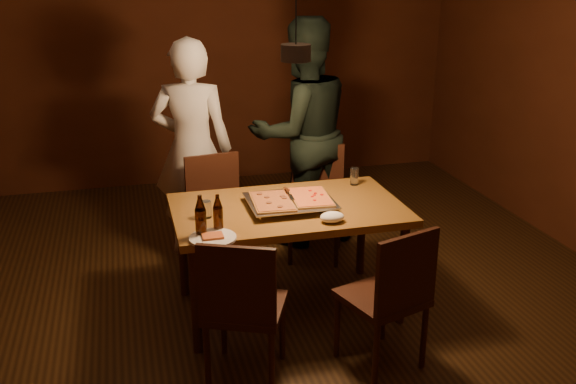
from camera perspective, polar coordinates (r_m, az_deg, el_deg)
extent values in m
plane|color=#38230F|center=(4.46, 0.60, -10.62)|extent=(6.00, 6.00, 0.00)
plane|color=#4E2211|center=(6.84, -6.19, 12.46)|extent=(5.00, 0.00, 5.00)
cube|color=#905E24|center=(4.20, 0.00, -1.60)|extent=(1.50, 0.90, 0.05)
cylinder|color=#38190F|center=(3.92, -8.22, -9.53)|extent=(0.06, 0.06, 0.70)
cylinder|color=#38190F|center=(4.25, 10.14, -7.21)|extent=(0.06, 0.06, 0.70)
cylinder|color=#38190F|center=(4.58, -9.36, -5.10)|extent=(0.06, 0.06, 0.70)
cylinder|color=#38190F|center=(4.87, 6.54, -3.44)|extent=(0.06, 0.06, 0.70)
cube|color=#38190F|center=(4.83, -5.99, -2.54)|extent=(0.47, 0.47, 0.04)
cube|color=#38190F|center=(4.92, -6.73, 0.82)|extent=(0.42, 0.09, 0.45)
cube|color=#38190F|center=(5.09, 2.46, -1.29)|extent=(0.55, 0.55, 0.04)
cube|color=#38190F|center=(5.19, 2.67, 1.93)|extent=(0.40, 0.18, 0.45)
cube|color=#38190F|center=(3.66, -3.81, -10.26)|extent=(0.55, 0.55, 0.04)
cube|color=#38190F|center=(3.38, -4.60, -8.32)|extent=(0.40, 0.20, 0.45)
cube|color=#38190F|center=(3.79, 8.34, -9.28)|extent=(0.53, 0.53, 0.04)
cube|color=#38190F|center=(3.55, 10.52, -7.11)|extent=(0.41, 0.16, 0.45)
cube|color=silver|center=(4.17, 0.22, -1.03)|extent=(0.59, 0.49, 0.05)
cube|color=maroon|center=(4.12, -1.41, -0.82)|extent=(0.27, 0.41, 0.02)
cube|color=gold|center=(4.20, 2.01, -0.44)|extent=(0.27, 0.40, 0.02)
cylinder|color=black|center=(3.76, -7.75, -2.73)|extent=(0.07, 0.07, 0.16)
cone|color=black|center=(3.71, -7.84, -0.94)|extent=(0.07, 0.07, 0.09)
cylinder|color=black|center=(3.82, -6.23, -2.40)|extent=(0.06, 0.06, 0.14)
cone|color=black|center=(3.78, -6.29, -0.83)|extent=(0.06, 0.06, 0.08)
cylinder|color=silver|center=(4.03, -7.30, -1.54)|extent=(0.07, 0.07, 0.11)
cylinder|color=silver|center=(4.61, 5.93, 1.38)|extent=(0.06, 0.06, 0.12)
cylinder|color=white|center=(3.73, -6.71, -4.09)|extent=(0.27, 0.27, 0.02)
cube|color=gold|center=(3.72, -6.72, -3.89)|extent=(0.12, 0.10, 0.01)
ellipsoid|color=white|center=(3.94, 3.95, -2.24)|extent=(0.15, 0.12, 0.06)
imported|color=silver|center=(5.10, -8.52, 3.78)|extent=(0.72, 0.57, 1.74)
imported|color=black|center=(5.27, 1.28, 5.23)|extent=(1.01, 0.84, 1.87)
cylinder|color=black|center=(3.88, 0.70, 12.27)|extent=(0.18, 0.18, 0.10)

